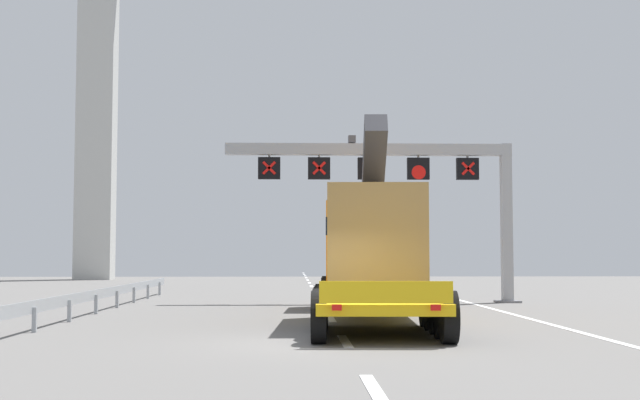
{
  "coord_description": "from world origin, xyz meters",
  "views": [
    {
      "loc": [
        -0.64,
        -17.65,
        1.83
      ],
      "look_at": [
        0.27,
        10.44,
        3.69
      ],
      "focal_mm": 47.27,
      "sensor_mm": 36.0,
      "label": 1
    }
  ],
  "objects": [
    {
      "name": "heavy_haul_truck_yellow",
      "position": [
        1.61,
        7.26,
        1.99
      ],
      "size": [
        3.63,
        14.16,
        5.3
      ],
      "color": "yellow",
      "rests_on": "ground"
    },
    {
      "name": "edge_line_right",
      "position": [
        6.2,
        12.0,
        0.01
      ],
      "size": [
        0.2,
        63.0,
        0.01
      ],
      "primitive_type": "cube",
      "color": "silver",
      "rests_on": "ground"
    },
    {
      "name": "lane_markings",
      "position": [
        0.48,
        32.47,
        0.01
      ],
      "size": [
        0.2,
        79.54,
        0.01
      ],
      "color": "silver",
      "rests_on": "ground"
    },
    {
      "name": "overhead_lane_gantry",
      "position": [
        3.7,
        15.07,
        5.05
      ],
      "size": [
        11.48,
        0.9,
        6.52
      ],
      "color": "#9EA0A5",
      "rests_on": "ground"
    },
    {
      "name": "guardrail_left",
      "position": [
        -6.84,
        10.59,
        0.56
      ],
      "size": [
        0.13,
        25.18,
        0.76
      ],
      "color": "#999EA3",
      "rests_on": "ground"
    },
    {
      "name": "bridge_pylon_distant",
      "position": [
        -15.84,
        47.46,
        21.17
      ],
      "size": [
        9.0,
        2.0,
        41.54
      ],
      "color": "#B7B7B2",
      "rests_on": "ground"
    },
    {
      "name": "ground",
      "position": [
        0.0,
        0.0,
        0.0
      ],
      "size": [
        112.0,
        112.0,
        0.0
      ],
      "primitive_type": "plane",
      "color": "slate"
    }
  ]
}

